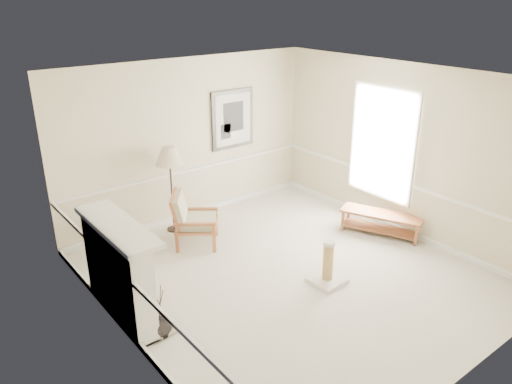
# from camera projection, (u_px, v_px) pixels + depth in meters

# --- Properties ---
(ground) EXTENTS (5.50, 5.50, 0.00)m
(ground) POSITION_uv_depth(u_px,v_px,m) (289.00, 275.00, 7.42)
(ground) COLOR silver
(ground) RESTS_ON ground
(room) EXTENTS (5.04, 5.54, 2.92)m
(room) POSITION_uv_depth(u_px,v_px,m) (296.00, 153.00, 6.86)
(room) COLOR beige
(room) RESTS_ON ground
(fireplace) EXTENTS (0.64, 1.64, 1.31)m
(fireplace) POSITION_uv_depth(u_px,v_px,m) (120.00, 273.00, 6.28)
(fireplace) COLOR white
(fireplace) RESTS_ON ground
(floor_vase) EXTENTS (0.25, 0.25, 0.73)m
(floor_vase) POSITION_uv_depth(u_px,v_px,m) (162.00, 326.00, 6.09)
(floor_vase) COLOR black
(floor_vase) RESTS_ON ground
(armchair) EXTENTS (0.98, 0.97, 0.89)m
(armchair) POSITION_uv_depth(u_px,v_px,m) (190.00, 217.00, 8.17)
(armchair) COLOR #9E5C33
(armchair) RESTS_ON ground
(floor_lamp) EXTENTS (0.53, 0.53, 1.53)m
(floor_lamp) POSITION_uv_depth(u_px,v_px,m) (169.00, 158.00, 8.33)
(floor_lamp) COLOR black
(floor_lamp) RESTS_ON ground
(bench) EXTENTS (0.94, 1.43, 0.39)m
(bench) POSITION_uv_depth(u_px,v_px,m) (381.00, 220.00, 8.59)
(bench) COLOR #9E5C33
(bench) RESTS_ON ground
(scratching_post) EXTENTS (0.49, 0.49, 0.66)m
(scratching_post) POSITION_uv_depth(u_px,v_px,m) (328.00, 270.00, 7.18)
(scratching_post) COLOR white
(scratching_post) RESTS_ON ground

